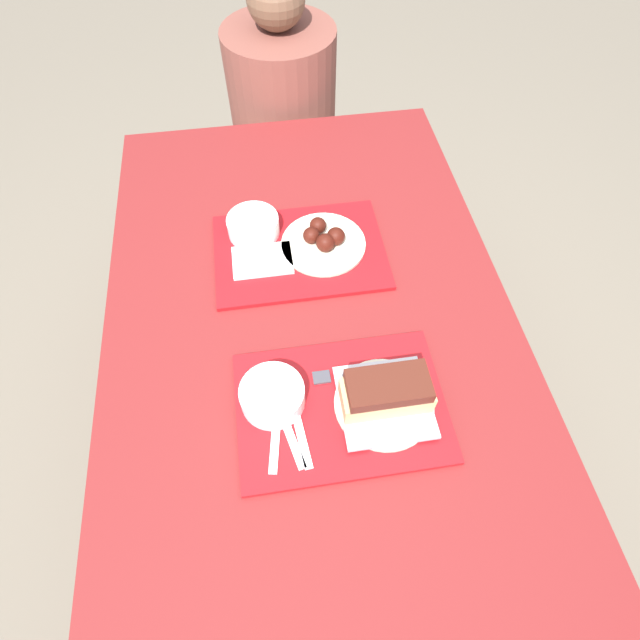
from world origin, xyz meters
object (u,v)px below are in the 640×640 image
Objects in this scene: bowl_coleslaw_far at (253,225)px; wings_plate_far at (323,240)px; tray_near at (341,407)px; bowl_coleslaw_near at (272,395)px; tray_far at (301,252)px; brisket_sandwich_plate at (386,396)px; person_seated_across at (282,98)px.

bowl_coleslaw_far is 0.62× the size of wings_plate_far.
bowl_coleslaw_far is 0.18m from wings_plate_far.
wings_plate_far is at bearing 85.89° from tray_near.
tray_far is at bearing 75.02° from bowl_coleslaw_near.
tray_far is at bearing 104.56° from brisket_sandwich_plate.
wings_plate_far reaches higher than bowl_coleslaw_near.
tray_far is 0.45m from brisket_sandwich_plate.
tray_far is 0.06m from wings_plate_far.
tray_near is at bearing 173.42° from brisket_sandwich_plate.
tray_near is at bearing -74.81° from bowl_coleslaw_far.
brisket_sandwich_plate is at bearing -6.58° from tray_near.
person_seated_across is at bearing 93.75° from brisket_sandwich_plate.
bowl_coleslaw_near is 0.22m from brisket_sandwich_plate.
wings_plate_far is at bearing 9.58° from tray_far.
bowl_coleslaw_far is (-0.22, 0.51, -0.01)m from brisket_sandwich_plate.
tray_far is 3.25× the size of bowl_coleslaw_near.
brisket_sandwich_plate is 0.95× the size of wings_plate_far.
brisket_sandwich_plate reaches higher than tray_far.
bowl_coleslaw_near is at bearing -104.98° from tray_far.
brisket_sandwich_plate is at bearing -86.25° from person_seated_across.
wings_plate_far is (0.06, 0.01, 0.02)m from tray_far.
person_seated_across reaches higher than bowl_coleslaw_far.
person_seated_across reaches higher than wings_plate_far.
brisket_sandwich_plate reaches higher than bowl_coleslaw_far.
bowl_coleslaw_far is at bearing 105.19° from tray_near.
brisket_sandwich_plate is 0.29× the size of person_seated_across.
bowl_coleslaw_near is 0.19× the size of person_seated_across.
person_seated_across is (0.03, 0.76, -0.07)m from tray_far.
wings_plate_far is (0.17, -0.07, -0.01)m from bowl_coleslaw_far.
wings_plate_far is at bearing 96.91° from brisket_sandwich_plate.
wings_plate_far reaches higher than bowl_coleslaw_far.
bowl_coleslaw_near is at bearing -112.15° from wings_plate_far.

